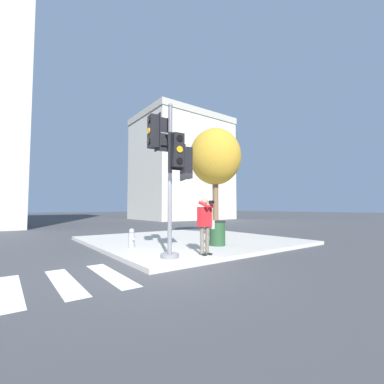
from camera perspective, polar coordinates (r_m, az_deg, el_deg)
The scene contains 9 objects.
ground_plane at distance 6.83m, azimuth -7.59°, elevation -16.35°, with size 160.00×160.00×0.00m, color #424244.
sidewalk_corner at distance 11.59m, azimuth -0.71°, elevation -10.67°, with size 8.00×8.00×0.14m.
crosswalk_stripes at distance 6.05m, azimuth -35.75°, elevation -17.43°, with size 4.22×2.47×0.01m.
traffic_signal_pole at distance 7.34m, azimuth -4.86°, elevation 7.45°, with size 1.33×1.33×4.38m.
person_photographer at distance 7.68m, azimuth 2.96°, elevation -6.43°, with size 0.58×0.54×1.67m.
street_tree at distance 12.59m, azimuth 5.19°, elevation 7.70°, with size 2.49×2.49×5.22m.
fire_hydrant at distance 9.29m, azimuth -13.28°, elevation -9.95°, with size 0.21×0.27×0.66m.
trash_bin at distance 9.58m, azimuth 5.64°, elevation -9.07°, with size 0.61×0.61×0.90m.
building_right at distance 34.43m, azimuth -2.38°, elevation 5.26°, with size 11.41×9.42×13.42m.
Camera 1 is at (-3.24, -5.82, 1.53)m, focal length 24.00 mm.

